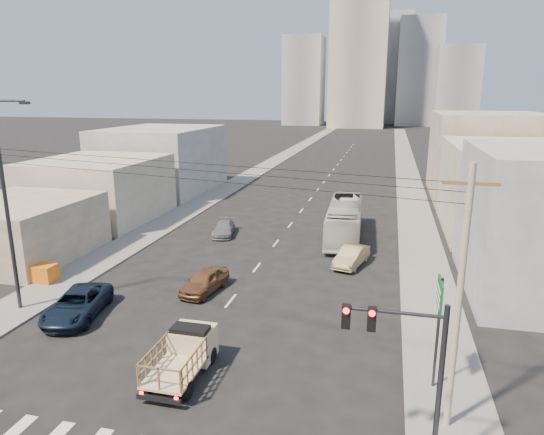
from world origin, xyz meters
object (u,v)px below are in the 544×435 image
at_px(flatbed_pickup, 183,352).
at_px(streetlamp_left, 7,201).
at_px(crate_stack, 42,273).
at_px(sedan_grey, 224,228).
at_px(sedan_brown, 205,281).
at_px(utility_pole, 459,299).
at_px(city_bus, 345,219).
at_px(traffic_signal, 408,359).
at_px(green_sign, 439,307).
at_px(navy_pickup, 77,304).
at_px(sedan_tan, 352,256).

height_order(flatbed_pickup, streetlamp_left, streetlamp_left).
distance_m(flatbed_pickup, streetlamp_left, 13.65).
distance_m(flatbed_pickup, crate_stack, 15.63).
bearing_deg(sedan_grey, sedan_brown, -87.29).
distance_m(utility_pole, crate_stack, 26.43).
xyz_separation_m(city_bus, utility_pole, (6.10, -24.06, 3.57)).
bearing_deg(traffic_signal, sedan_grey, 120.83).
height_order(flatbed_pickup, green_sign, green_sign).
xyz_separation_m(navy_pickup, sedan_tan, (14.24, 12.08, -0.04)).
bearing_deg(sedan_brown, sedan_tan, 48.67).
bearing_deg(traffic_signal, sedan_brown, 133.40).
bearing_deg(streetlamp_left, sedan_grey, 69.77).
xyz_separation_m(flatbed_pickup, sedan_brown, (-2.53, 9.01, -0.38)).
relative_size(sedan_brown, crate_stack, 2.32).
distance_m(sedan_grey, traffic_signal, 29.08).
distance_m(navy_pickup, sedan_tan, 18.68).
distance_m(sedan_brown, sedan_grey, 12.67).
relative_size(green_sign, streetlamp_left, 0.42).
relative_size(city_bus, sedan_brown, 2.78).
xyz_separation_m(flatbed_pickup, city_bus, (4.90, 23.10, 0.52)).
bearing_deg(green_sign, city_bus, 104.96).
distance_m(flatbed_pickup, sedan_grey, 22.03).
bearing_deg(sedan_tan, city_bus, 114.29).
relative_size(city_bus, green_sign, 2.32).
bearing_deg(sedan_grey, city_bus, -1.29).
xyz_separation_m(navy_pickup, streetlamp_left, (-3.74, 0.03, 5.69)).
height_order(flatbed_pickup, sedan_tan, flatbed_pickup).
bearing_deg(navy_pickup, streetlamp_left, 168.35).
xyz_separation_m(streetlamp_left, crate_stack, (-1.61, 3.83, -5.75)).
xyz_separation_m(green_sign, utility_pole, (0.34, -2.50, 1.44)).
height_order(sedan_brown, sedan_grey, sedan_brown).
distance_m(sedan_grey, green_sign, 25.76).
bearing_deg(crate_stack, navy_pickup, -35.85).
xyz_separation_m(sedan_brown, utility_pole, (13.53, -9.98, 4.47)).
bearing_deg(streetlamp_left, navy_pickup, -0.48).
bearing_deg(flatbed_pickup, green_sign, 8.21).
bearing_deg(sedan_grey, traffic_signal, -70.13).
height_order(traffic_signal, crate_stack, traffic_signal).
relative_size(navy_pickup, city_bus, 0.46).
distance_m(flatbed_pickup, sedan_brown, 9.37).
height_order(navy_pickup, streetlamp_left, streetlamp_left).
relative_size(sedan_brown, traffic_signal, 0.70).
relative_size(traffic_signal, utility_pole, 0.60).
height_order(flatbed_pickup, sedan_brown, flatbed_pickup).
height_order(flatbed_pickup, sedan_grey, flatbed_pickup).
xyz_separation_m(sedan_grey, streetlamp_left, (-6.37, -17.29, 5.84)).
height_order(flatbed_pickup, city_bus, city_bus).
xyz_separation_m(flatbed_pickup, utility_pole, (11.00, -0.96, 4.09)).
height_order(navy_pickup, crate_stack, navy_pickup).
distance_m(sedan_tan, green_sign, 15.55).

